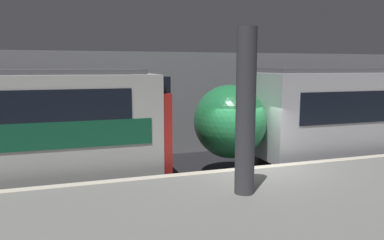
{
  "coord_description": "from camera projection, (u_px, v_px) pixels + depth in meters",
  "views": [
    {
      "loc": [
        -5.09,
        -9.48,
        3.8
      ],
      "look_at": [
        -1.68,
        0.82,
        2.24
      ],
      "focal_mm": 35.0,
      "sensor_mm": 36.0,
      "label": 1
    }
  ],
  "objects": [
    {
      "name": "ground_plane",
      "position": [
        255.0,
        196.0,
        11.03
      ],
      "size": [
        120.0,
        120.0,
        0.0
      ],
      "primitive_type": "plane",
      "color": "black"
    },
    {
      "name": "platform",
      "position": [
        310.0,
        215.0,
        8.5
      ],
      "size": [
        40.0,
        5.25,
        0.92
      ],
      "color": "slate",
      "rests_on": "ground"
    },
    {
      "name": "support_pillar_near",
      "position": [
        246.0,
        112.0,
        8.34
      ],
      "size": [
        0.45,
        0.45,
        3.74
      ],
      "color": "#47474C",
      "rests_on": "platform"
    },
    {
      "name": "station_rear_barrier",
      "position": [
        191.0,
        103.0,
        16.39
      ],
      "size": [
        50.0,
        0.15,
        4.4
      ],
      "color": "#939399",
      "rests_on": "ground"
    }
  ]
}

